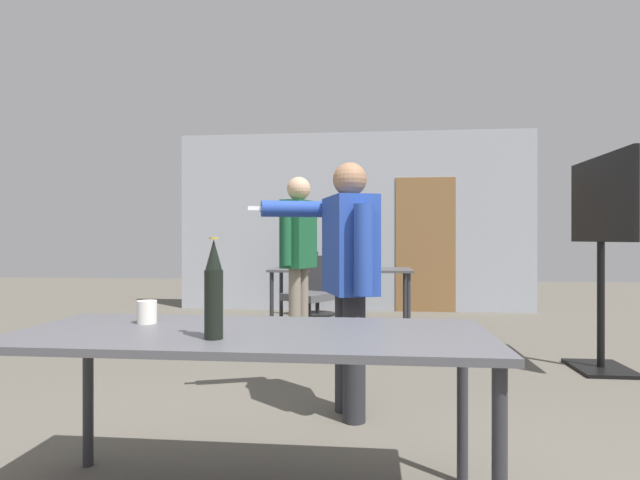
% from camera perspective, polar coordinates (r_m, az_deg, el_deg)
% --- Properties ---
extents(back_wall, '(5.49, 0.12, 2.77)m').
position_cam_1_polar(back_wall, '(7.78, 4.07, 2.06)').
color(back_wall, '#A3A8B2').
rests_on(back_wall, ground_plane).
extents(conference_table_near, '(1.91, 0.77, 0.73)m').
position_cam_1_polar(conference_table_near, '(2.09, -7.79, -12.02)').
color(conference_table_near, '#4C4C51').
rests_on(conference_table_near, ground_plane).
extents(conference_table_far, '(1.77, 0.77, 0.73)m').
position_cam_1_polar(conference_table_far, '(6.33, 2.39, -3.90)').
color(conference_table_far, '#4C4C51').
rests_on(conference_table_far, ground_plane).
extents(tv_screen, '(0.44, 1.14, 1.81)m').
position_cam_1_polar(tv_screen, '(4.83, 29.46, 0.67)').
color(tv_screen, black).
rests_on(tv_screen, ground_plane).
extents(person_left_plaid, '(0.71, 0.73, 1.71)m').
position_cam_1_polar(person_left_plaid, '(4.85, -2.60, -0.57)').
color(person_left_plaid, slate).
rests_on(person_left_plaid, ground_plane).
extents(person_center_tall, '(0.87, 0.64, 1.59)m').
position_cam_1_polar(person_center_tall, '(3.12, 3.17, -2.87)').
color(person_center_tall, '#28282D').
rests_on(person_center_tall, ground_plane).
extents(office_chair_mid_tucked, '(0.66, 0.68, 0.91)m').
position_cam_1_polar(office_chair_mid_tucked, '(5.77, -0.84, -6.70)').
color(office_chair_mid_tucked, black).
rests_on(office_chair_mid_tucked, ground_plane).
extents(office_chair_far_left, '(0.67, 0.68, 0.93)m').
position_cam_1_polar(office_chair_far_left, '(7.24, -0.70, -5.21)').
color(office_chair_far_left, black).
rests_on(office_chair_far_left, ground_plane).
extents(beer_bottle, '(0.07, 0.07, 0.38)m').
position_cam_1_polar(beer_bottle, '(1.91, -12.05, -5.71)').
color(beer_bottle, black).
rests_on(beer_bottle, conference_table_near).
extents(drink_cup, '(0.08, 0.08, 0.10)m').
position_cam_1_polar(drink_cup, '(2.35, -19.16, -7.78)').
color(drink_cup, silver).
rests_on(drink_cup, conference_table_near).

